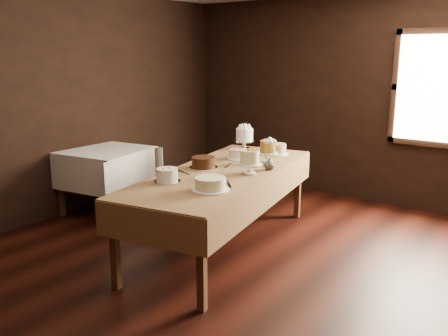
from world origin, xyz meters
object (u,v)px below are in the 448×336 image
(cake_swirl, at_px, (167,176))
(cake_speckled, at_px, (277,149))
(cake_server_c, at_px, (230,164))
(display_table, at_px, (223,177))
(cake_chocolate, at_px, (203,163))
(cake_server_d, at_px, (265,167))
(side_table, at_px, (105,157))
(flower_vase, at_px, (269,164))
(cake_cream, at_px, (210,184))
(cake_caramel, at_px, (268,153))
(cake_server_b, at_px, (230,186))
(cake_meringue, at_px, (244,139))
(cake_flowers, at_px, (250,163))
(cake_server_e, at_px, (186,173))
(cake_lattice, at_px, (239,155))

(cake_swirl, bearing_deg, cake_speckled, 83.89)
(cake_server_c, bearing_deg, display_table, -177.43)
(cake_chocolate, distance_m, cake_server_d, 0.66)
(cake_server_d, bearing_deg, side_table, 135.99)
(cake_server_c, xyz_separation_m, flower_vase, (0.47, 0.05, 0.06))
(cake_chocolate, distance_m, cake_cream, 0.85)
(cake_speckled, bearing_deg, cake_caramel, -72.33)
(cake_swirl, distance_m, cake_server_b, 0.61)
(cake_meringue, xyz_separation_m, cake_caramel, (0.65, -0.49, -0.01))
(flower_vase, bearing_deg, cake_chocolate, -149.97)
(display_table, distance_m, cake_flowers, 0.35)
(side_table, relative_size, cake_server_d, 4.65)
(cake_caramel, xyz_separation_m, cake_flowers, (0.13, -0.55, -0.00))
(side_table, bearing_deg, cake_speckled, 27.65)
(cake_flowers, distance_m, cake_server_b, 0.51)
(display_table, relative_size, cake_server_d, 11.92)
(cake_speckled, bearing_deg, flower_vase, -65.24)
(cake_flowers, relative_size, cake_server_e, 1.07)
(cake_lattice, distance_m, flower_vase, 0.61)
(cake_meringue, distance_m, cake_server_b, 1.76)
(cake_meringue, distance_m, cake_chocolate, 1.14)
(side_table, relative_size, cake_lattice, 3.71)
(cake_speckled, relative_size, cake_caramel, 1.04)
(cake_lattice, relative_size, cake_flowers, 1.17)
(display_table, relative_size, cake_swirl, 11.09)
(display_table, bearing_deg, flower_vase, 42.74)
(display_table, bearing_deg, cake_speckled, 88.77)
(display_table, relative_size, flower_vase, 23.36)
(cake_flowers, relative_size, cake_server_d, 1.07)
(cake_lattice, distance_m, cake_flowers, 0.71)
(cake_speckled, height_order, cake_server_b, cake_speckled)
(display_table, height_order, cake_server_d, cake_server_d)
(cake_chocolate, bearing_deg, cake_caramel, 56.64)
(cake_caramel, distance_m, cake_server_b, 1.07)
(cake_swirl, bearing_deg, cake_chocolate, 97.17)
(cake_meringue, bearing_deg, cake_lattice, -62.12)
(cake_caramel, distance_m, cake_flowers, 0.56)
(cake_meringue, bearing_deg, cake_server_c, -65.84)
(cake_swirl, bearing_deg, cake_lattice, 91.80)
(side_table, distance_m, cake_speckled, 2.21)
(flower_vase, bearing_deg, cake_server_c, -173.68)
(cake_lattice, xyz_separation_m, cake_chocolate, (-0.04, -0.59, 0.01))
(display_table, bearing_deg, cake_chocolate, -176.28)
(cake_meringue, bearing_deg, side_table, -144.06)
(cake_meringue, bearing_deg, cake_speckled, -3.41)
(cake_caramel, bearing_deg, cake_chocolate, -123.36)
(side_table, bearing_deg, cake_server_e, -11.80)
(cake_swirl, bearing_deg, flower_vase, 62.30)
(display_table, relative_size, cake_flowers, 11.18)
(side_table, distance_m, cake_server_b, 2.38)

